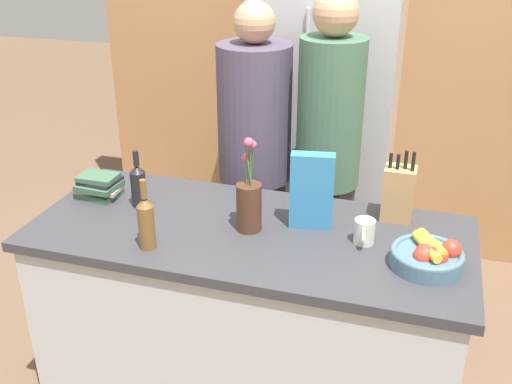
{
  "coord_description": "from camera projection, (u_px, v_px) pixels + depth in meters",
  "views": [
    {
      "loc": [
        0.63,
        -1.98,
        2.03
      ],
      "look_at": [
        0.0,
        0.09,
        1.0
      ],
      "focal_mm": 42.0,
      "sensor_mm": 36.0,
      "label": 1
    }
  ],
  "objects": [
    {
      "name": "bottle_oil",
      "position": [
        138.0,
        184.0,
        2.51
      ],
      "size": [
        0.06,
        0.06,
        0.25
      ],
      "color": "black",
      "rests_on": "kitchen_island"
    },
    {
      "name": "fruit_bowl",
      "position": [
        429.0,
        256.0,
        2.1
      ],
      "size": [
        0.26,
        0.26,
        0.11
      ],
      "color": "slate",
      "rests_on": "kitchen_island"
    },
    {
      "name": "refrigerator",
      "position": [
        325.0,
        114.0,
        3.43
      ],
      "size": [
        0.77,
        0.63,
        1.93
      ],
      "color": "#B7B7BC",
      "rests_on": "ground_plane"
    },
    {
      "name": "flower_vase",
      "position": [
        250.0,
        202.0,
        2.32
      ],
      "size": [
        0.1,
        0.1,
        0.39
      ],
      "color": "#4C2D1E",
      "rests_on": "kitchen_island"
    },
    {
      "name": "bottle_vinegar",
      "position": [
        146.0,
        222.0,
        2.19
      ],
      "size": [
        0.06,
        0.06,
        0.28
      ],
      "color": "brown",
      "rests_on": "kitchen_island"
    },
    {
      "name": "book_stack",
      "position": [
        99.0,
        186.0,
        2.61
      ],
      "size": [
        0.19,
        0.16,
        0.1
      ],
      "color": "#3D6047",
      "rests_on": "kitchen_island"
    },
    {
      "name": "kitchen_island",
      "position": [
        250.0,
        319.0,
        2.55
      ],
      "size": [
        1.74,
        0.75,
        0.88
      ],
      "color": "silver",
      "rests_on": "ground_plane"
    },
    {
      "name": "coffee_mug",
      "position": [
        364.0,
        232.0,
        2.25
      ],
      "size": [
        0.08,
        0.12,
        0.1
      ],
      "color": "silver",
      "rests_on": "kitchen_island"
    },
    {
      "name": "cereal_box",
      "position": [
        312.0,
        191.0,
        2.32
      ],
      "size": [
        0.18,
        0.09,
        0.31
      ],
      "color": "teal",
      "rests_on": "kitchen_island"
    },
    {
      "name": "person_in_blue",
      "position": [
        328.0,
        153.0,
        2.83
      ],
      "size": [
        0.3,
        0.3,
        1.73
      ],
      "rotation": [
        0.0,
        0.0,
        -0.35
      ],
      "color": "#383842",
      "rests_on": "ground_plane"
    },
    {
      "name": "knife_block",
      "position": [
        399.0,
        193.0,
        2.4
      ],
      "size": [
        0.12,
        0.1,
        0.3
      ],
      "color": "tan",
      "rests_on": "kitchen_island"
    },
    {
      "name": "back_wall_wood",
      "position": [
        330.0,
        43.0,
        3.61
      ],
      "size": [
        2.94,
        0.12,
        2.6
      ],
      "color": "#AD7A4C",
      "rests_on": "ground_plane"
    },
    {
      "name": "person_at_sink",
      "position": [
        255.0,
        153.0,
        2.97
      ],
      "size": [
        0.36,
        0.36,
        1.66
      ],
      "rotation": [
        0.0,
        0.0,
        -0.01
      ],
      "color": "#383842",
      "rests_on": "ground_plane"
    }
  ]
}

